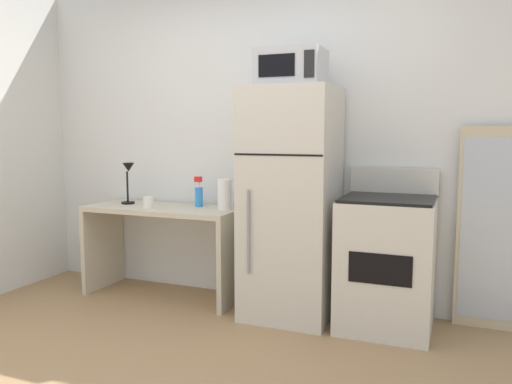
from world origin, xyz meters
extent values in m
cube|color=silver|center=(0.00, 1.70, 1.30)|extent=(5.00, 0.10, 2.60)
cube|color=beige|center=(-0.86, 1.37, 0.73)|extent=(1.30, 0.53, 0.04)
cube|color=beige|center=(-1.49, 1.37, 0.35)|extent=(0.04, 0.53, 0.71)
cube|color=beige|center=(-0.23, 1.37, 0.35)|extent=(0.04, 0.53, 0.71)
cylinder|color=black|center=(-1.23, 1.40, 0.76)|extent=(0.11, 0.11, 0.02)
cylinder|color=black|center=(-1.23, 1.40, 0.90)|extent=(0.02, 0.02, 0.26)
cone|color=black|center=(-1.20, 1.38, 1.07)|extent=(0.10, 0.10, 0.08)
cylinder|color=white|center=(-0.33, 1.43, 0.87)|extent=(0.11, 0.11, 0.24)
cylinder|color=white|center=(-0.91, 1.23, 0.80)|extent=(0.08, 0.08, 0.09)
cylinder|color=#2D8CEA|center=(-0.59, 1.48, 0.83)|extent=(0.06, 0.06, 0.16)
cylinder|color=white|center=(-0.59, 1.48, 0.93)|extent=(0.02, 0.02, 0.04)
cube|color=red|center=(-0.59, 1.47, 0.98)|extent=(0.06, 0.03, 0.04)
cube|color=beige|center=(0.26, 1.32, 0.84)|extent=(0.64, 0.61, 1.68)
cube|color=black|center=(0.26, 1.02, 1.21)|extent=(0.62, 0.00, 0.01)
cylinder|color=gray|center=(0.05, 1.00, 0.67)|extent=(0.02, 0.02, 0.59)
cube|color=#B7B7BC|center=(0.26, 1.30, 1.81)|extent=(0.46, 0.34, 0.26)
cube|color=black|center=(0.21, 1.13, 1.81)|extent=(0.26, 0.01, 0.15)
cube|color=black|center=(0.44, 1.13, 1.81)|extent=(0.07, 0.01, 0.18)
cube|color=beige|center=(0.95, 1.33, 0.45)|extent=(0.62, 0.60, 0.90)
cube|color=black|center=(0.95, 1.33, 0.91)|extent=(0.60, 0.58, 0.02)
cube|color=beige|center=(0.95, 1.61, 1.01)|extent=(0.62, 0.04, 0.18)
cube|color=black|center=(0.95, 1.03, 0.50)|extent=(0.40, 0.01, 0.20)
cube|color=#C6B793|center=(1.61, 1.59, 0.70)|extent=(0.44, 0.03, 1.40)
cube|color=#B2BCC6|center=(1.61, 1.57, 0.70)|extent=(0.39, 0.00, 1.26)
camera|label=1|loc=(1.40, -2.17, 1.36)|focal=35.55mm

